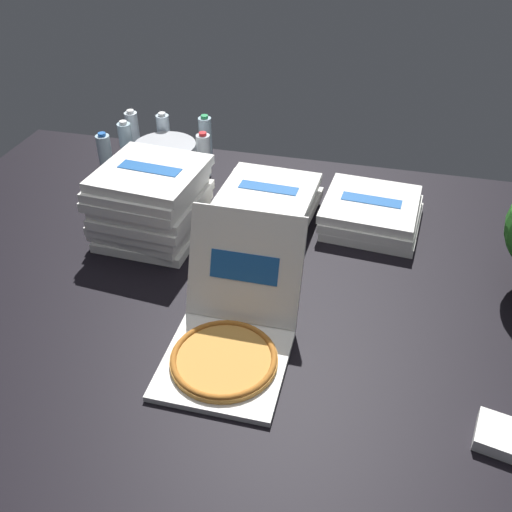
% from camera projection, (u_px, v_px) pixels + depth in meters
% --- Properties ---
extents(ground_plane, '(3.20, 2.40, 0.02)m').
position_uv_depth(ground_plane, '(249.00, 304.00, 2.13)').
color(ground_plane, black).
extents(open_pizza_box, '(0.40, 0.56, 0.40)m').
position_uv_depth(open_pizza_box, '(230.00, 335.00, 1.88)').
color(open_pizza_box, white).
rests_on(open_pizza_box, ground_plane).
extents(pizza_stack_center_far, '(0.46, 0.45, 0.32)m').
position_uv_depth(pizza_stack_center_far, '(151.00, 203.00, 2.39)').
color(pizza_stack_center_far, white).
rests_on(pizza_stack_center_far, ground_plane).
extents(pizza_stack_right_far, '(0.45, 0.44, 0.12)m').
position_uv_depth(pizza_stack_right_far, '(372.00, 213.00, 2.51)').
color(pizza_stack_right_far, white).
rests_on(pizza_stack_right_far, ground_plane).
extents(pizza_stack_left_mid, '(0.44, 0.44, 0.16)m').
position_uv_depth(pizza_stack_left_mid, '(267.00, 202.00, 2.55)').
color(pizza_stack_left_mid, white).
rests_on(pizza_stack_left_mid, ground_plane).
extents(ice_bucket, '(0.31, 0.31, 0.15)m').
position_uv_depth(ice_bucket, '(166.00, 158.00, 2.91)').
color(ice_bucket, '#B7BABF').
rests_on(ice_bucket, ground_plane).
extents(water_bottle_0, '(0.07, 0.07, 0.23)m').
position_uv_depth(water_bottle_0, '(126.00, 143.00, 2.97)').
color(water_bottle_0, silver).
rests_on(water_bottle_0, ground_plane).
extents(water_bottle_1, '(0.07, 0.07, 0.23)m').
position_uv_depth(water_bottle_1, '(204.00, 155.00, 2.86)').
color(water_bottle_1, white).
rests_on(water_bottle_1, ground_plane).
extents(water_bottle_2, '(0.07, 0.07, 0.23)m').
position_uv_depth(water_bottle_2, '(164.00, 134.00, 3.05)').
color(water_bottle_2, silver).
rests_on(water_bottle_2, ground_plane).
extents(water_bottle_3, '(0.07, 0.07, 0.23)m').
position_uv_depth(water_bottle_3, '(133.00, 131.00, 3.08)').
color(water_bottle_3, white).
rests_on(water_bottle_3, ground_plane).
extents(water_bottle_4, '(0.07, 0.07, 0.23)m').
position_uv_depth(water_bottle_4, '(206.00, 137.00, 3.03)').
color(water_bottle_4, silver).
rests_on(water_bottle_4, ground_plane).
extents(water_bottle_5, '(0.07, 0.07, 0.23)m').
position_uv_depth(water_bottle_5, '(105.00, 155.00, 2.85)').
color(water_bottle_5, silver).
rests_on(water_bottle_5, ground_plane).
extents(napkin_pile, '(0.16, 0.16, 0.04)m').
position_uv_depth(napkin_pile, '(500.00, 436.00, 1.62)').
color(napkin_pile, white).
rests_on(napkin_pile, ground_plane).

